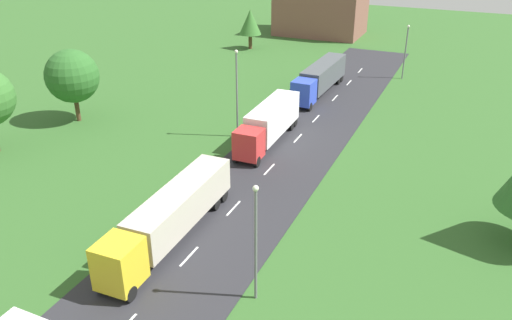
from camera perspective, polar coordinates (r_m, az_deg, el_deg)
The scene contains 9 objects.
truck_second at distance 37.20m, azimuth -9.40°, elevation -6.00°, with size 2.75×14.52×3.47m.
truck_third at distance 52.15m, azimuth 1.44°, elevation 4.16°, with size 2.68×12.04×3.74m.
truck_fourth at distance 67.24m, azimuth 7.07°, elevation 9.01°, with size 2.85×14.29×3.65m.
lamppost_second at distance 30.23m, azimuth -0.04°, elevation -8.57°, with size 0.36×0.36×7.86m.
lamppost_third at distance 52.65m, azimuth -2.12°, elevation 7.70°, with size 0.36×0.36×9.16m.
lamppost_fourth at distance 75.44m, azimuth 16.14°, elevation 11.66°, with size 0.36×0.36×7.43m.
tree_oak at distance 60.28m, azimuth -19.57°, elevation 8.68°, with size 5.80×5.80×8.06m.
tree_pine at distance 89.39m, azimuth -0.64°, elevation 14.91°, with size 3.71×3.71×6.52m.
distant_building at distance 101.51m, azimuth 7.13°, elevation 15.97°, with size 15.64×10.71×8.54m, color brown.
Camera 1 is at (15.89, 7.46, 21.53)m, focal length 36.36 mm.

